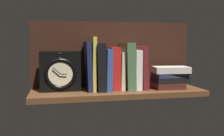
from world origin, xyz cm
name	(u,v)px	position (x,y,z in cm)	size (l,w,h in cm)	color
ground_plane	(118,93)	(0.00, 0.00, -1.25)	(81.01, 23.82, 2.50)	brown
back_panel	(113,54)	(0.00, 11.31, 16.42)	(81.01, 1.20, 32.85)	black
book_navy_bierce	(88,66)	(-13.93, 2.50, 11.34)	(2.18, 14.23, 22.68)	#192147
book_yellow_seinlanguage	(93,64)	(-11.72, 2.50, 12.44)	(1.66, 13.60, 24.89)	gold
book_black_skeptic	(99,67)	(-8.61, 2.50, 10.92)	(3.96, 16.42, 21.85)	black
book_blue_modern	(107,69)	(-5.07, 2.50, 9.72)	(2.52, 16.10, 19.45)	#2D4C8E
book_red_requiem	(114,68)	(-1.48, 2.50, 10.14)	(4.05, 12.18, 20.28)	red
book_cream_twain	(121,70)	(1.82, 2.50, 8.97)	(1.95, 12.26, 17.94)	beige
book_green_romantic	(127,66)	(5.12, 2.50, 11.08)	(4.04, 15.84, 22.16)	#476B44
book_white_catcher	(135,69)	(8.92, 2.50, 9.41)	(2.96, 14.41, 18.83)	silver
book_maroon_dawkins	(141,67)	(12.05, 2.50, 10.33)	(2.71, 14.28, 20.66)	maroon
framed_clock	(60,72)	(-26.71, 2.54, 9.05)	(18.39, 7.75, 18.39)	black
book_stack_side	(170,78)	(25.61, -0.88, 5.30)	(17.80, 13.76, 10.74)	#471E19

